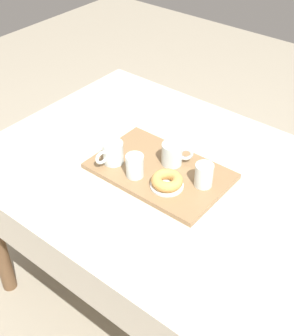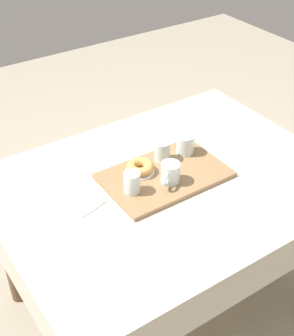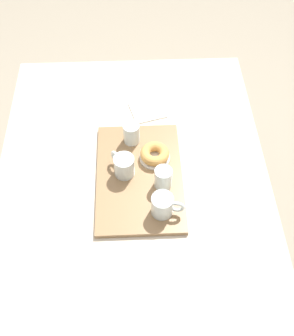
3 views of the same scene
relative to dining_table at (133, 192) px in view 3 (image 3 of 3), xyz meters
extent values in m
plane|color=gray|center=(0.00, 0.00, -0.63)|extent=(6.00, 6.00, 0.00)
cube|color=beige|center=(0.00, 0.00, 0.08)|extent=(1.32, 0.99, 0.03)
cube|color=beige|center=(0.00, -0.49, 0.00)|extent=(1.32, 0.01, 0.14)
cube|color=beige|center=(0.00, 0.49, 0.00)|extent=(1.32, 0.01, 0.14)
cube|color=beige|center=(-0.66, 0.00, 0.00)|extent=(0.01, 0.99, 0.14)
cylinder|color=brown|center=(-0.57, -0.40, -0.28)|extent=(0.06, 0.06, 0.69)
cylinder|color=brown|center=(-0.57, 0.40, -0.28)|extent=(0.06, 0.06, 0.69)
cube|color=olive|center=(0.00, 0.02, 0.10)|extent=(0.48, 0.31, 0.02)
cylinder|color=silver|center=(-0.01, -0.03, 0.15)|extent=(0.07, 0.07, 0.08)
cylinder|color=#B27523|center=(-0.01, -0.03, 0.15)|extent=(0.06, 0.06, 0.06)
torus|color=silver|center=(-0.05, -0.06, 0.16)|extent=(0.05, 0.04, 0.05)
cylinder|color=silver|center=(0.16, 0.10, 0.15)|extent=(0.07, 0.07, 0.08)
cylinder|color=#B27523|center=(0.16, 0.10, 0.15)|extent=(0.06, 0.06, 0.06)
torus|color=silver|center=(0.16, 0.14, 0.16)|extent=(0.02, 0.05, 0.05)
cylinder|color=silver|center=(-0.16, 0.00, 0.16)|extent=(0.06, 0.06, 0.08)
cylinder|color=silver|center=(-0.16, 0.00, 0.14)|extent=(0.05, 0.05, 0.05)
cylinder|color=silver|center=(0.05, 0.11, 0.16)|extent=(0.06, 0.06, 0.08)
cylinder|color=silver|center=(0.05, 0.11, 0.15)|extent=(0.05, 0.05, 0.06)
cylinder|color=white|center=(-0.07, 0.08, 0.12)|extent=(0.11, 0.11, 0.01)
torus|color=tan|center=(-0.07, 0.08, 0.14)|extent=(0.11, 0.11, 0.04)
cube|color=white|center=(-0.34, 0.07, 0.10)|extent=(0.15, 0.16, 0.01)
camera|label=1|loc=(-0.75, 1.03, 1.12)|focal=48.81mm
camera|label=2|loc=(-0.89, -1.18, 1.23)|focal=51.37mm
camera|label=3|loc=(0.87, 0.02, 1.33)|focal=44.50mm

